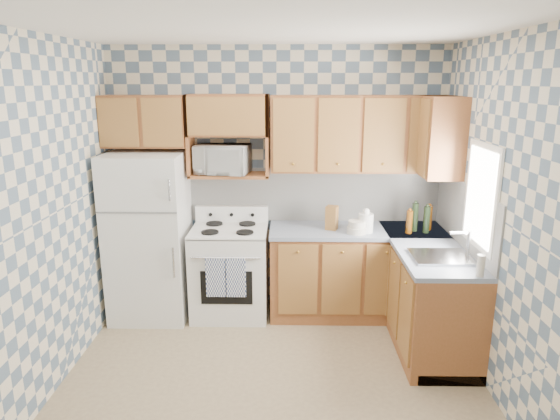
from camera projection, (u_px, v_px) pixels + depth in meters
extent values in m
plane|color=#7E684F|center=(272.00, 385.00, 3.99)|extent=(3.40, 3.40, 0.00)
cube|color=slate|center=(277.00, 180.00, 5.20)|extent=(3.40, 0.02, 2.70)
cube|color=slate|center=(505.00, 224.00, 3.62)|extent=(0.02, 3.20, 2.70)
cube|color=silver|center=(315.00, 195.00, 5.22)|extent=(2.60, 0.02, 0.56)
cube|color=silver|center=(464.00, 215.00, 4.43)|extent=(0.02, 1.60, 0.56)
cube|color=silver|center=(149.00, 236.00, 5.01)|extent=(0.75, 0.70, 1.68)
cube|color=silver|center=(230.00, 272.00, 5.12)|extent=(0.76, 0.65, 0.90)
cube|color=silver|center=(229.00, 230.00, 5.00)|extent=(0.76, 0.65, 0.02)
cube|color=silver|center=(232.00, 214.00, 5.24)|extent=(0.76, 0.08, 0.17)
cube|color=navy|center=(216.00, 277.00, 4.76)|extent=(0.19, 0.02, 0.39)
cube|color=navy|center=(236.00, 278.00, 4.76)|extent=(0.19, 0.02, 0.39)
cube|color=brown|center=(356.00, 273.00, 5.12)|extent=(1.75, 0.60, 0.88)
cube|color=brown|center=(425.00, 294.00, 4.63)|extent=(0.60, 1.60, 0.88)
cube|color=slate|center=(358.00, 230.00, 5.00)|extent=(1.77, 0.63, 0.04)
cube|color=slate|center=(428.00, 247.00, 4.51)|extent=(0.63, 1.60, 0.04)
cube|color=brown|center=(360.00, 134.00, 4.90)|extent=(1.75, 0.33, 0.74)
cube|color=brown|center=(145.00, 121.00, 4.90)|extent=(0.82, 0.33, 0.50)
cube|color=brown|center=(438.00, 136.00, 4.71)|extent=(0.33, 0.70, 0.74)
cube|color=brown|center=(230.00, 175.00, 5.02)|extent=(0.80, 0.33, 0.03)
imported|color=silver|center=(223.00, 159.00, 4.99)|extent=(0.57, 0.43, 0.29)
cube|color=#B7B7BC|center=(441.00, 257.00, 4.17)|extent=(0.48, 0.40, 0.03)
cube|color=white|center=(481.00, 196.00, 4.03)|extent=(0.02, 0.66, 0.86)
cylinder|color=black|center=(415.00, 217.00, 4.89)|extent=(0.06, 0.06, 0.28)
cylinder|color=black|center=(426.00, 220.00, 4.83)|extent=(0.06, 0.06, 0.26)
cylinder|color=#552B08|center=(429.00, 218.00, 4.93)|extent=(0.06, 0.06, 0.24)
cylinder|color=#552B08|center=(409.00, 222.00, 4.82)|extent=(0.06, 0.06, 0.22)
cube|color=brown|center=(332.00, 218.00, 4.94)|extent=(0.14, 0.14, 0.24)
cylinder|color=silver|center=(366.00, 223.00, 4.86)|extent=(0.15, 0.15, 0.19)
cylinder|color=beige|center=(481.00, 266.00, 3.76)|extent=(0.06, 0.06, 0.17)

